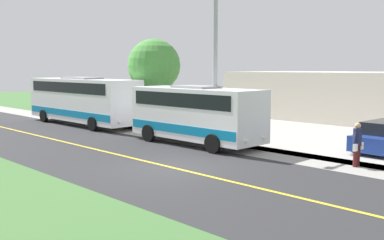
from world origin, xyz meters
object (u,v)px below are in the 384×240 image
(shuttle_bus_front, at_px, (196,112))
(transit_bus_rear, at_px, (82,99))
(street_light_pole, at_px, (214,56))
(tree_curbside, at_px, (154,66))
(pedestrian_with_bags, at_px, (357,143))
(commercial_building, at_px, (367,96))

(shuttle_bus_front, xyz_separation_m, transit_bus_rear, (-0.03, -11.07, 0.15))
(street_light_pole, bearing_deg, transit_bus_rear, -88.44)
(transit_bus_rear, xyz_separation_m, tree_curbside, (-2.85, 4.33, 2.26))
(street_light_pole, relative_size, tree_curbside, 1.41)
(shuttle_bus_front, distance_m, pedestrian_with_bags, 8.25)
(tree_curbside, bearing_deg, pedestrian_with_bags, 82.17)
(shuttle_bus_front, bearing_deg, transit_bus_rear, -90.15)
(pedestrian_with_bags, bearing_deg, commercial_building, -157.63)
(pedestrian_with_bags, height_order, street_light_pole, street_light_pole)
(transit_bus_rear, bearing_deg, tree_curbside, 123.30)
(tree_curbside, xyz_separation_m, commercial_building, (-14.00, 8.31, -2.26))
(pedestrian_with_bags, bearing_deg, tree_curbside, -97.83)
(pedestrian_with_bags, relative_size, commercial_building, 0.09)
(shuttle_bus_front, height_order, street_light_pole, street_light_pole)
(tree_curbside, bearing_deg, street_light_pole, 71.71)
(transit_bus_rear, distance_m, pedestrian_with_bags, 19.29)
(shuttle_bus_front, distance_m, commercial_building, 16.95)
(transit_bus_rear, distance_m, commercial_building, 21.06)
(shuttle_bus_front, relative_size, commercial_building, 0.38)
(shuttle_bus_front, bearing_deg, commercial_building, 174.66)
(commercial_building, bearing_deg, pedestrian_with_bags, 22.37)
(transit_bus_rear, height_order, commercial_building, commercial_building)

